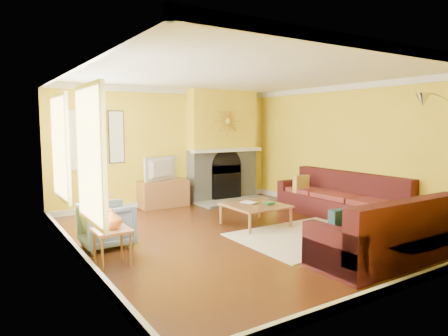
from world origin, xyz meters
TOP-DOWN VIEW (x-y plane):
  - floor at (0.00, 0.00)m, footprint 5.50×6.00m
  - ceiling at (0.00, 0.00)m, footprint 5.50×6.00m
  - wall_back at (0.00, 3.01)m, footprint 5.50×0.02m
  - wall_front at (0.00, -3.01)m, footprint 5.50×0.02m
  - wall_left at (-2.76, 0.00)m, footprint 0.02×6.00m
  - wall_right at (2.76, 0.00)m, footprint 0.02×6.00m
  - baseboard at (0.00, 0.00)m, footprint 5.50×6.00m
  - crown_molding at (0.00, 0.00)m, footprint 5.50×6.00m
  - window_left_near at (-2.72, 1.30)m, footprint 0.06×1.22m
  - window_left_far at (-2.72, -0.60)m, footprint 0.06×1.22m
  - window_back at (-1.90, 2.96)m, footprint 0.82×0.06m
  - wall_art at (-1.25, 2.97)m, footprint 0.34×0.04m
  - fireplace at (1.35, 2.80)m, footprint 1.80×0.40m
  - mantel at (1.35, 2.56)m, footprint 1.92×0.22m
  - hearth at (1.35, 2.25)m, footprint 1.80×0.70m
  - sunburst at (1.35, 2.57)m, footprint 0.70×0.04m
  - rug at (0.78, -0.84)m, footprint 2.40×1.80m
  - sectional_sofa at (1.22, -0.71)m, footprint 3.06×3.97m
  - coffee_table at (0.46, 0.25)m, footprint 1.03×1.03m
  - media_console at (-0.27, 2.75)m, footprint 1.10×0.50m
  - tv at (-0.27, 2.75)m, footprint 0.92×0.43m
  - subwoofer at (-0.08, 2.78)m, footprint 0.30×0.30m
  - armchair at (-2.24, 0.43)m, footprint 0.75×0.73m
  - side_table at (-2.43, -0.47)m, footprint 0.46×0.46m
  - vase at (-2.43, -0.47)m, footprint 0.26×0.26m
  - book at (0.31, 0.35)m, footprint 0.27×0.32m
  - arc_lamp at (1.88, -2.48)m, footprint 1.44×0.36m

SIDE VIEW (x-z plane):
  - floor at x=0.00m, z-range -0.02..0.00m
  - rug at x=0.78m, z-range 0.00..0.02m
  - hearth at x=1.35m, z-range 0.00..0.06m
  - baseboard at x=0.00m, z-range 0.00..0.12m
  - subwoofer at x=-0.08m, z-range 0.00..0.30m
  - coffee_table at x=0.46m, z-range 0.00..0.41m
  - side_table at x=-2.43m, z-range 0.00..0.51m
  - media_console at x=-0.27m, z-range 0.00..0.61m
  - armchair at x=-2.24m, z-range 0.00..0.68m
  - book at x=0.31m, z-range 0.41..0.43m
  - sectional_sofa at x=1.22m, z-range 0.00..0.90m
  - vase at x=-2.43m, z-range 0.51..0.78m
  - tv at x=-0.27m, z-range 0.61..1.14m
  - arc_lamp at x=1.88m, z-range 0.00..2.28m
  - mantel at x=1.35m, z-range 1.21..1.29m
  - wall_back at x=0.00m, z-range 0.00..2.70m
  - wall_front at x=0.00m, z-range 0.00..2.70m
  - wall_left at x=-2.76m, z-range 0.00..2.70m
  - wall_right at x=2.76m, z-range 0.00..2.70m
  - fireplace at x=1.35m, z-range 0.00..2.70m
  - window_left_near at x=-2.72m, z-range 0.64..2.36m
  - window_left_far at x=-2.72m, z-range 0.64..2.36m
  - window_back at x=-1.90m, z-range 0.94..2.16m
  - wall_art at x=-1.25m, z-range 1.03..2.17m
  - sunburst at x=1.35m, z-range 1.60..2.30m
  - crown_molding at x=0.00m, z-range 2.58..2.70m
  - ceiling at x=0.00m, z-range 2.70..2.72m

